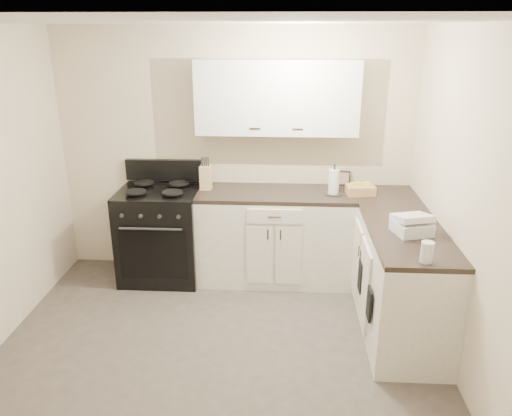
# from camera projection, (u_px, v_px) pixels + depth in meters

# --- Properties ---
(floor) EXTENTS (3.60, 3.60, 0.00)m
(floor) POSITION_uv_depth(u_px,v_px,m) (215.00, 367.00, 3.84)
(floor) COLOR #473F38
(floor) RESTS_ON ground
(ceiling) EXTENTS (3.60, 3.60, 0.00)m
(ceiling) POSITION_uv_depth(u_px,v_px,m) (203.00, 21.00, 2.99)
(ceiling) COLOR white
(ceiling) RESTS_ON wall_back
(wall_back) EXTENTS (3.60, 0.00, 3.60)m
(wall_back) POSITION_uv_depth(u_px,v_px,m) (235.00, 153.00, 5.11)
(wall_back) COLOR beige
(wall_back) RESTS_ON ground
(wall_right) EXTENTS (0.00, 3.60, 3.60)m
(wall_right) POSITION_uv_depth(u_px,v_px,m) (477.00, 221.00, 3.32)
(wall_right) COLOR beige
(wall_right) RESTS_ON ground
(wall_front) EXTENTS (3.60, 0.00, 3.60)m
(wall_front) POSITION_uv_depth(u_px,v_px,m) (134.00, 399.00, 1.73)
(wall_front) COLOR beige
(wall_front) RESTS_ON ground
(base_cabinets_back) EXTENTS (1.55, 0.60, 0.90)m
(base_cabinets_back) POSITION_uv_depth(u_px,v_px,m) (275.00, 238.00, 5.08)
(base_cabinets_back) COLOR white
(base_cabinets_back) RESTS_ON floor
(base_cabinets_right) EXTENTS (0.60, 1.90, 0.90)m
(base_cabinets_right) POSITION_uv_depth(u_px,v_px,m) (395.00, 269.00, 4.41)
(base_cabinets_right) COLOR white
(base_cabinets_right) RESTS_ON floor
(countertop_back) EXTENTS (1.55, 0.60, 0.04)m
(countertop_back) POSITION_uv_depth(u_px,v_px,m) (275.00, 194.00, 4.92)
(countertop_back) COLOR black
(countertop_back) RESTS_ON base_cabinets_back
(countertop_right) EXTENTS (0.60, 1.90, 0.04)m
(countertop_right) POSITION_uv_depth(u_px,v_px,m) (400.00, 220.00, 4.25)
(countertop_right) COLOR black
(countertop_right) RESTS_ON base_cabinets_right
(upper_cabinets) EXTENTS (1.55, 0.30, 0.70)m
(upper_cabinets) POSITION_uv_depth(u_px,v_px,m) (277.00, 97.00, 4.74)
(upper_cabinets) COLOR white
(upper_cabinets) RESTS_ON wall_back
(stove) EXTENTS (0.79, 0.68, 0.96)m
(stove) POSITION_uv_depth(u_px,v_px,m) (161.00, 235.00, 5.11)
(stove) COLOR black
(stove) RESTS_ON floor
(knife_block) EXTENTS (0.11, 0.10, 0.24)m
(knife_block) POSITION_uv_depth(u_px,v_px,m) (206.00, 178.00, 4.95)
(knife_block) COLOR tan
(knife_block) RESTS_ON countertop_back
(paper_towel) EXTENTS (0.13, 0.13, 0.25)m
(paper_towel) POSITION_uv_depth(u_px,v_px,m) (334.00, 182.00, 4.81)
(paper_towel) COLOR white
(paper_towel) RESTS_ON countertop_back
(picture_frame) EXTENTS (0.13, 0.06, 0.15)m
(picture_frame) POSITION_uv_depth(u_px,v_px,m) (344.00, 178.00, 5.09)
(picture_frame) COLOR black
(picture_frame) RESTS_ON countertop_back
(wicker_basket) EXTENTS (0.29, 0.20, 0.09)m
(wicker_basket) POSITION_uv_depth(u_px,v_px,m) (360.00, 190.00, 4.83)
(wicker_basket) COLOR tan
(wicker_basket) RESTS_ON countertop_right
(countertop_grill) EXTENTS (0.32, 0.31, 0.10)m
(countertop_grill) POSITION_uv_depth(u_px,v_px,m) (412.00, 227.00, 3.91)
(countertop_grill) COLOR silver
(countertop_grill) RESTS_ON countertop_right
(glass_jar) EXTENTS (0.09, 0.09, 0.15)m
(glass_jar) POSITION_uv_depth(u_px,v_px,m) (427.00, 252.00, 3.42)
(glass_jar) COLOR silver
(glass_jar) RESTS_ON countertop_right
(oven_mitt_near) EXTENTS (0.02, 0.15, 0.25)m
(oven_mitt_near) POSITION_uv_depth(u_px,v_px,m) (369.00, 304.00, 3.82)
(oven_mitt_near) COLOR black
(oven_mitt_near) RESTS_ON base_cabinets_right
(oven_mitt_far) EXTENTS (0.02, 0.16, 0.27)m
(oven_mitt_far) POSITION_uv_depth(u_px,v_px,m) (361.00, 276.00, 4.26)
(oven_mitt_far) COLOR black
(oven_mitt_far) RESTS_ON base_cabinets_right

